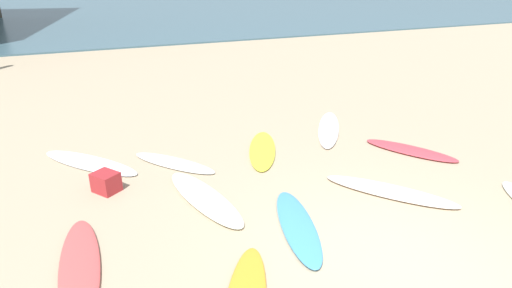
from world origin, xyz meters
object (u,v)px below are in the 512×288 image
Objects in this scene: surfboard_4 at (90,163)px; surfboard_7 at (205,198)px; surfboard_3 at (262,150)px; surfboard_8 at (174,163)px; surfboard_0 at (390,191)px; surfboard_9 at (411,150)px; surfboard_1 at (80,267)px; surfboard_5 at (298,225)px; beach_cooler at (106,182)px; surfboard_2 at (329,129)px.

surfboard_7 is at bearing 86.83° from surfboard_4.
surfboard_3 is 0.92× the size of surfboard_7.
surfboard_7 is 1.66m from surfboard_8.
surfboard_0 is 1.18× the size of surfboard_9.
surfboard_5 is at bearing -2.30° from surfboard_1.
surfboard_4 is at bearing -65.07° from surfboard_7.
surfboard_3 is 3.03m from surfboard_5.
beach_cooler is (-1.37, -0.68, 0.15)m from surfboard_8.
beach_cooler reaches higher than surfboard_3.
surfboard_4 is 1.76m from surfboard_8.
surfboard_1 is 7.06m from surfboard_9.
surfboard_9 is (6.66, -1.95, 0.01)m from surfboard_4.
surfboard_2 is 1.09× the size of surfboard_7.
surfboard_0 reaches higher than surfboard_5.
surfboard_0 reaches higher than surfboard_3.
surfboard_0 is at bearing 148.59° from surfboard_7.
surfboard_0 is at bearing 7.49° from surfboard_9.
surfboard_8 is (-1.36, 3.03, -0.01)m from surfboard_5.
surfboard_3 is at bearing -131.89° from surfboard_2.
surfboard_9 is (3.05, -1.24, 0.01)m from surfboard_3.
surfboard_0 is 1.11× the size of surfboard_5.
surfboard_7 is at bearing -118.22° from surfboard_2.
surfboard_4 is 1.06× the size of surfboard_7.
surfboard_0 is 6.05m from surfboard_4.
surfboard_7 is (-3.80, -2.18, 0.00)m from surfboard_2.
surfboard_2 is 1.19× the size of surfboard_5.
surfboard_1 reaches higher than surfboard_4.
surfboard_7 is at bearing -31.34° from beach_cooler.
surfboard_2 is at bearing 39.42° from surfboard_0.
surfboard_7 is at bearing 122.37° from surfboard_0.
surfboard_9 is at bearing -5.60° from beach_cooler.
beach_cooler reaches higher than surfboard_1.
surfboard_1 is at bearing -20.37° from surfboard_9.
surfboard_0 is 0.93× the size of surfboard_2.
surfboard_9 reaches higher than surfboard_8.
surfboard_0 is at bearing -22.38° from beach_cooler.
surfboard_2 reaches higher than surfboard_4.
surfboard_9 is at bearing -179.12° from surfboard_3.
surfboard_0 is at bearing 101.83° from surfboard_8.
surfboard_9 is 4.61× the size of beach_cooler.
surfboard_9 is (5.02, -1.31, 0.01)m from surfboard_8.
surfboard_9 is at bearing 121.59° from surfboard_4.
surfboard_8 is at bearing 116.33° from surfboard_4.
surfboard_3 is 1.01× the size of surfboard_5.
surfboard_4 is at bearing 101.15° from beach_cooler.
surfboard_4 is at bearing -49.14° from surfboard_9.
surfboard_9 reaches higher than surfboard_1.
surfboard_1 is 1.12× the size of surfboard_3.
surfboard_8 is at bearing -140.51° from surfboard_2.
surfboard_2 is 5.84× the size of beach_cooler.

